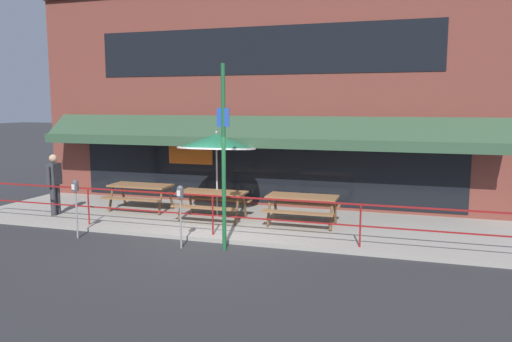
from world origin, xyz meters
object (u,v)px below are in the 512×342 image
object	(u,v)px
pedestrian_walking	(54,181)
picnic_table_left	(141,190)
parking_meter_near	(76,191)
picnic_table_right	(302,202)
parking_meter_far	(180,198)
patio_umbrella_centre	(216,142)
picnic_table_centre	(213,197)
street_sign_pole	(224,156)

from	to	relation	value
pedestrian_walking	picnic_table_left	bearing A→B (deg)	31.72
pedestrian_walking	parking_meter_near	xyz separation A→B (m)	(1.92, -1.61, 0.09)
picnic_table_left	pedestrian_walking	xyz separation A→B (m)	(-2.00, -1.24, 0.35)
picnic_table_right	parking_meter_far	world-z (taller)	parking_meter_far
picnic_table_right	patio_umbrella_centre	bearing A→B (deg)	174.91
parking_meter_far	picnic_table_centre	bearing A→B (deg)	95.39
picnic_table_centre	picnic_table_right	distance (m)	2.44
picnic_table_right	picnic_table_left	bearing A→B (deg)	176.07
pedestrian_walking	parking_meter_far	distance (m)	4.94
patio_umbrella_centre	parking_meter_far	xyz separation A→B (m)	(0.23, -2.75, -1.03)
patio_umbrella_centre	pedestrian_walking	size ratio (longest dim) A/B	1.39
picnic_table_centre	patio_umbrella_centre	bearing A→B (deg)	90.00
picnic_table_right	parking_meter_far	xyz separation A→B (m)	(-2.21, -2.53, 0.44)
picnic_table_left	pedestrian_walking	size ratio (longest dim) A/B	1.05
parking_meter_far	parking_meter_near	bearing A→B (deg)	179.54
parking_meter_far	street_sign_pole	size ratio (longest dim) A/B	0.35
picnic_table_left	picnic_table_right	xyz separation A→B (m)	(4.88, -0.33, 0.00)
picnic_table_centre	picnic_table_right	world-z (taller)	same
street_sign_pole	picnic_table_right	bearing A→B (deg)	62.34
patio_umbrella_centre	pedestrian_walking	bearing A→B (deg)	-165.87
picnic_table_left	picnic_table_centre	size ratio (longest dim) A/B	1.00
picnic_table_left	picnic_table_right	size ratio (longest dim) A/B	1.00
picnic_table_left	parking_meter_near	xyz separation A→B (m)	(-0.08, -2.84, 0.44)
picnic_table_right	patio_umbrella_centre	xyz separation A→B (m)	(-2.44, 0.22, 1.47)
patio_umbrella_centre	street_sign_pole	size ratio (longest dim) A/B	0.59
picnic_table_right	picnic_table_centre	bearing A→B (deg)	-177.48
picnic_table_left	picnic_table_centre	bearing A→B (deg)	-10.28
pedestrian_walking	picnic_table_centre	bearing A→B (deg)	10.13
picnic_table_centre	pedestrian_walking	size ratio (longest dim) A/B	1.05
picnic_table_centre	street_sign_pole	xyz separation A→B (m)	(1.20, -2.26, 1.38)
picnic_table_left	street_sign_pole	world-z (taller)	street_sign_pole
patio_umbrella_centre	parking_meter_near	world-z (taller)	patio_umbrella_centre
picnic_table_left	parking_meter_far	bearing A→B (deg)	-47.06
picnic_table_right	parking_meter_near	world-z (taller)	parking_meter_near
pedestrian_walking	parking_meter_near	bearing A→B (deg)	-39.97
picnic_table_right	parking_meter_near	bearing A→B (deg)	-153.15
picnic_table_left	parking_meter_near	distance (m)	2.88
picnic_table_centre	pedestrian_walking	distance (m)	4.52
picnic_table_right	parking_meter_far	bearing A→B (deg)	-131.12
picnic_table_left	patio_umbrella_centre	world-z (taller)	patio_umbrella_centre
picnic_table_centre	pedestrian_walking	xyz separation A→B (m)	(-4.44, -0.79, 0.35)
pedestrian_walking	street_sign_pole	xyz separation A→B (m)	(5.64, -1.47, 1.03)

